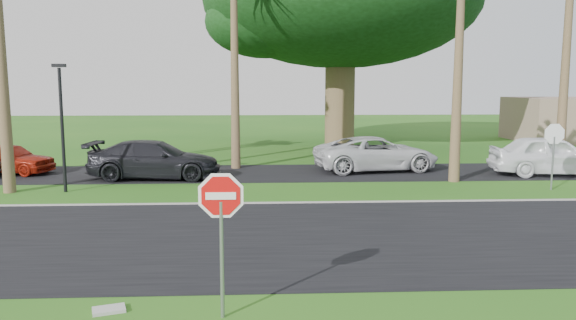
# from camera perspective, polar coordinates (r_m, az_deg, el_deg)

# --- Properties ---
(ground) EXTENTS (120.00, 120.00, 0.00)m
(ground) POSITION_cam_1_polar(r_m,az_deg,el_deg) (12.78, -8.02, -10.23)
(ground) COLOR #205515
(ground) RESTS_ON ground
(road) EXTENTS (120.00, 8.00, 0.02)m
(road) POSITION_cam_1_polar(r_m,az_deg,el_deg) (14.68, -7.31, -7.79)
(road) COLOR black
(road) RESTS_ON ground
(parking_strip) EXTENTS (120.00, 5.00, 0.02)m
(parking_strip) POSITION_cam_1_polar(r_m,az_deg,el_deg) (24.94, -5.45, -1.34)
(parking_strip) COLOR black
(parking_strip) RESTS_ON ground
(curb) EXTENTS (120.00, 0.12, 0.06)m
(curb) POSITION_cam_1_polar(r_m,az_deg,el_deg) (18.60, -6.35, -4.41)
(curb) COLOR gray
(curb) RESTS_ON ground
(stop_sign_near) EXTENTS (1.05, 0.07, 2.62)m
(stop_sign_near) POSITION_cam_1_polar(r_m,az_deg,el_deg) (9.38, -6.80, -5.57)
(stop_sign_near) COLOR gray
(stop_sign_near) RESTS_ON ground
(stop_sign_far) EXTENTS (1.05, 0.07, 2.62)m
(stop_sign_far) POSITION_cam_1_polar(r_m,az_deg,el_deg) (22.94, 25.40, 1.60)
(stop_sign_far) COLOR gray
(stop_sign_far) RESTS_ON ground
(streetlight_right) EXTENTS (0.45, 0.25, 4.64)m
(streetlight_right) POSITION_cam_1_polar(r_m,az_deg,el_deg) (21.85, -21.99, 3.82)
(streetlight_right) COLOR black
(streetlight_right) RESTS_ON ground
(car_red) EXTENTS (4.23, 2.51, 1.35)m
(car_red) POSITION_cam_1_polar(r_m,az_deg,el_deg) (27.48, -26.51, 0.11)
(car_red) COLOR #A01E0D
(car_red) RESTS_ON ground
(car_dark) EXTENTS (5.54, 2.47, 1.58)m
(car_dark) POSITION_cam_1_polar(r_m,az_deg,el_deg) (23.98, -13.38, -0.00)
(car_dark) COLOR black
(car_dark) RESTS_ON ground
(car_minivan) EXTENTS (5.92, 3.44, 1.55)m
(car_minivan) POSITION_cam_1_polar(r_m,az_deg,el_deg) (25.77, 8.96, 0.61)
(car_minivan) COLOR silver
(car_minivan) RESTS_ON ground
(car_pickup) EXTENTS (5.27, 2.59, 1.73)m
(car_pickup) POSITION_cam_1_polar(r_m,az_deg,el_deg) (26.70, 25.17, 0.40)
(car_pickup) COLOR white
(car_pickup) RESTS_ON ground
(utility_slab) EXTENTS (0.63, 0.50, 0.06)m
(utility_slab) POSITION_cam_1_polar(r_m,az_deg,el_deg) (10.56, -17.74, -14.28)
(utility_slab) COLOR #A1A099
(utility_slab) RESTS_ON ground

